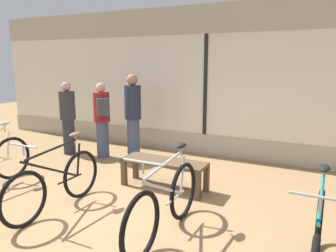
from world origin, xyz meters
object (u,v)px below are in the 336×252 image
at_px(customer_by_window, 102,118).
at_px(bicycle_left, 56,183).
at_px(bicycle_right, 165,204).
at_px(customer_near_rack, 133,115).
at_px(display_bench, 164,165).
at_px(bicycle_far_right, 317,244).
at_px(customer_mid_floor, 68,117).

bearing_deg(customer_by_window, bicycle_left, -66.48).
bearing_deg(bicycle_right, customer_near_rack, 129.44).
bearing_deg(display_bench, bicycle_far_right, -31.59).
xyz_separation_m(bicycle_far_right, customer_by_window, (-4.30, 2.38, 0.47)).
relative_size(bicycle_right, bicycle_far_right, 1.02).
xyz_separation_m(bicycle_right, bicycle_far_right, (1.62, -0.11, -0.01)).
bearing_deg(display_bench, customer_mid_floor, 163.40).
xyz_separation_m(bicycle_right, display_bench, (-0.70, 1.32, -0.02)).
bearing_deg(bicycle_far_right, bicycle_right, 176.15).
height_order(bicycle_right, customer_near_rack, customer_near_rack).
relative_size(bicycle_left, display_bench, 1.25).
bearing_deg(bicycle_right, display_bench, 118.03).
distance_m(customer_near_rack, customer_mid_floor, 1.54).
distance_m(bicycle_left, customer_mid_floor, 2.94).
bearing_deg(bicycle_left, customer_mid_floor, 130.03).
relative_size(bicycle_left, bicycle_right, 0.97).
height_order(bicycle_right, customer_mid_floor, customer_mid_floor).
bearing_deg(bicycle_far_right, customer_by_window, 151.02).
bearing_deg(customer_near_rack, display_bench, -40.80).
xyz_separation_m(bicycle_left, customer_by_window, (-1.02, 2.33, 0.46)).
relative_size(customer_near_rack, customer_by_window, 1.11).
distance_m(bicycle_left, bicycle_far_right, 3.28).
bearing_deg(customer_mid_floor, display_bench, -16.60).
distance_m(customer_by_window, customer_mid_floor, 0.86).
height_order(bicycle_far_right, display_bench, bicycle_far_right).
distance_m(bicycle_right, customer_near_rack, 3.23).
xyz_separation_m(bicycle_left, display_bench, (0.96, 1.38, -0.01)).
height_order(bicycle_right, display_bench, bicycle_right).
distance_m(bicycle_far_right, customer_near_rack, 4.49).
height_order(display_bench, customer_by_window, customer_by_window).
bearing_deg(bicycle_left, customer_near_rack, 98.18).
distance_m(bicycle_far_right, customer_mid_floor, 5.65).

